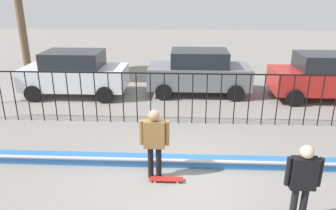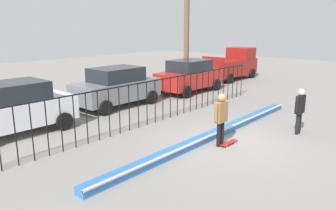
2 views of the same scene
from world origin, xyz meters
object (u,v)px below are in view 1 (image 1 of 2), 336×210
(parked_car_white, at_px, (75,73))
(parked_car_red, at_px, (326,76))
(skateboarder, at_px, (154,138))
(skateboard, at_px, (166,179))
(camera_operator, at_px, (303,178))
(parked_car_gray, at_px, (199,72))

(parked_car_white, bearing_deg, parked_car_red, 1.20)
(skateboarder, distance_m, skateboard, 1.05)
(camera_operator, bearing_deg, skateboard, 13.61)
(camera_operator, bearing_deg, skateboarder, 13.15)
(parked_car_white, xyz_separation_m, parked_car_gray, (5.25, 0.47, 0.00))
(camera_operator, xyz_separation_m, parked_car_red, (3.52, 7.72, -0.03))
(skateboard, bearing_deg, camera_operator, -4.79)
(camera_operator, height_order, parked_car_gray, parked_car_gray)
(skateboarder, height_order, skateboard, skateboarder)
(parked_car_white, bearing_deg, skateboarder, -56.58)
(skateboarder, distance_m, parked_car_gray, 6.88)
(skateboarder, relative_size, parked_car_red, 0.41)
(skateboarder, relative_size, parked_car_gray, 0.41)
(skateboard, bearing_deg, parked_car_red, 67.73)
(parked_car_white, relative_size, parked_car_red, 1.00)
(skateboard, height_order, parked_car_red, parked_car_red)
(skateboard, xyz_separation_m, camera_operator, (2.63, -1.30, 0.95))
(skateboarder, xyz_separation_m, parked_car_red, (6.44, 6.25, -0.08))
(skateboarder, xyz_separation_m, parked_car_gray, (1.32, 6.76, -0.08))
(camera_operator, bearing_deg, parked_car_gray, -39.09)
(camera_operator, distance_m, parked_car_white, 10.35)
(camera_operator, bearing_deg, parked_car_white, -8.64)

